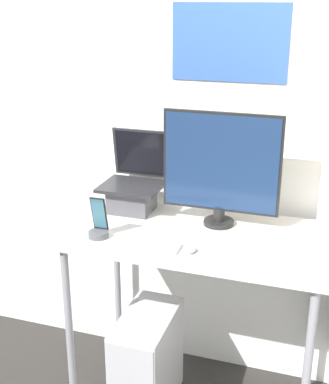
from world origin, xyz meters
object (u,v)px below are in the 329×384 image
Objects in this scene: monitor at (221,169)px; keyboard at (148,244)px; laptop at (133,190)px; mouse at (192,250)px; cell_phone at (99,228)px; computer_tower at (147,362)px.

monitor is 1.93× the size of keyboard.
mouse is (0.40, -0.37, -0.09)m from laptop.
cell_phone is (-0.43, 0.02, 0.03)m from mouse.
monitor is at bearing 82.85° from mouse.
keyboard is at bearing -65.70° from computer_tower.
computer_tower is (0.16, -0.25, -0.80)m from laptop.
laptop is 0.35m from cell_phone.
computer_tower is at bearing -144.59° from monitor.
keyboard is 4.88× the size of mouse.
keyboard is 0.24m from cell_phone.
mouse is 0.43m from cell_phone.
monitor reaches higher than keyboard.
mouse is at bearing -25.14° from computer_tower.
laptop is 0.48m from monitor.
keyboard is 0.72m from computer_tower.
monitor is (0.45, -0.05, 0.17)m from laptop.
computer_tower is at bearing 114.30° from keyboard.
laptop reaches higher than cell_phone.
cell_phone reaches higher than mouse.
monitor is 1.03× the size of computer_tower.
laptop is 0.85m from computer_tower.
keyboard is (0.21, -0.37, -0.09)m from laptop.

